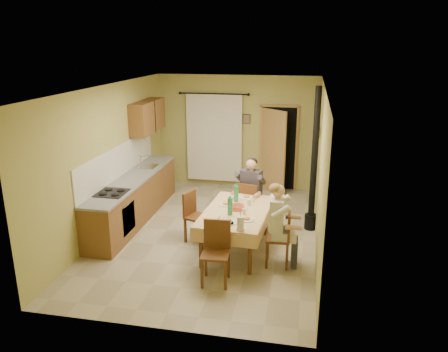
% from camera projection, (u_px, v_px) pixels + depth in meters
% --- Properties ---
extents(floor, '(4.00, 6.00, 0.01)m').
position_uv_depth(floor, '(210.00, 233.00, 8.48)').
color(floor, tan).
rests_on(floor, ground).
extents(room_shell, '(4.04, 6.04, 2.82)m').
position_uv_depth(room_shell, '(209.00, 142.00, 7.94)').
color(room_shell, tan).
rests_on(room_shell, ground).
extents(kitchen_run, '(0.64, 3.64, 1.56)m').
position_uv_depth(kitchen_run, '(134.00, 197.00, 9.02)').
color(kitchen_run, brown).
rests_on(kitchen_run, ground).
extents(upper_cabinets, '(0.35, 1.40, 0.70)m').
position_uv_depth(upper_cabinets, '(148.00, 116.00, 9.83)').
color(upper_cabinets, brown).
rests_on(upper_cabinets, room_shell).
extents(curtain, '(1.70, 0.07, 2.22)m').
position_uv_depth(curtain, '(214.00, 138.00, 10.92)').
color(curtain, black).
rests_on(curtain, ground).
extents(doorway, '(0.96, 0.60, 2.15)m').
position_uv_depth(doorway, '(276.00, 149.00, 10.64)').
color(doorway, black).
rests_on(doorway, ground).
extents(dining_table, '(1.20, 1.88, 0.76)m').
position_uv_depth(dining_table, '(236.00, 230.00, 7.68)').
color(dining_table, '#DAAF78').
rests_on(dining_table, ground).
extents(tableware, '(0.71, 1.65, 0.33)m').
position_uv_depth(tableware, '(236.00, 209.00, 7.45)').
color(tableware, white).
rests_on(tableware, dining_table).
extents(chair_far, '(0.48, 0.48, 0.96)m').
position_uv_depth(chair_far, '(250.00, 214.00, 8.67)').
color(chair_far, '#573217').
rests_on(chair_far, ground).
extents(chair_near, '(0.44, 0.44, 0.97)m').
position_uv_depth(chair_near, '(216.00, 265.00, 6.67)').
color(chair_near, '#573217').
rests_on(chair_near, ground).
extents(chair_right, '(0.40, 0.40, 0.94)m').
position_uv_depth(chair_right, '(278.00, 249.00, 7.20)').
color(chair_right, '#573217').
rests_on(chair_right, ground).
extents(chair_left, '(0.50, 0.50, 0.95)m').
position_uv_depth(chair_left, '(197.00, 226.00, 8.08)').
color(chair_left, '#573217').
rests_on(chair_left, ground).
extents(man_far, '(0.63, 0.55, 1.39)m').
position_uv_depth(man_far, '(251.00, 185.00, 8.50)').
color(man_far, '#38333D').
rests_on(man_far, chair_far).
extents(man_right, '(0.47, 0.59, 1.39)m').
position_uv_depth(man_right, '(279.00, 216.00, 7.03)').
color(man_right, silver).
rests_on(man_right, chair_right).
extents(stove_flue, '(0.24, 0.24, 2.80)m').
position_uv_depth(stove_flue, '(313.00, 180.00, 8.39)').
color(stove_flue, black).
rests_on(stove_flue, ground).
extents(picture_back, '(0.19, 0.03, 0.23)m').
position_uv_depth(picture_back, '(247.00, 119.00, 10.70)').
color(picture_back, black).
rests_on(picture_back, room_shell).
extents(picture_right, '(0.03, 0.31, 0.21)m').
position_uv_depth(picture_right, '(319.00, 131.00, 8.69)').
color(picture_right, brown).
rests_on(picture_right, room_shell).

